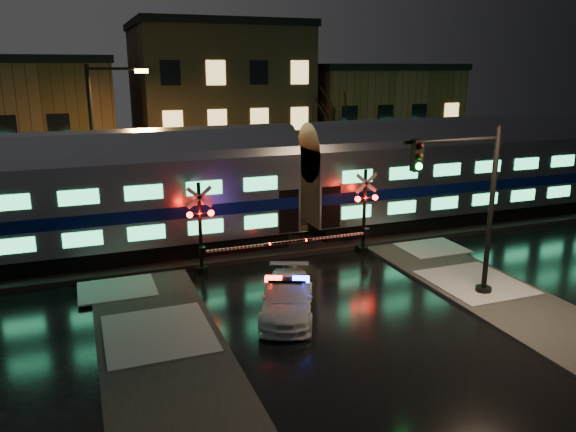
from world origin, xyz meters
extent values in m
plane|color=black|center=(0.00, 0.00, 0.00)|extent=(120.00, 120.00, 0.00)
cube|color=black|center=(0.00, 5.00, 0.12)|extent=(90.00, 4.20, 0.24)
cube|color=#2D2D2D|center=(-6.50, -6.00, 0.06)|extent=(4.00, 20.00, 0.12)
cube|color=#2D2D2D|center=(6.50, -6.00, 0.06)|extent=(4.00, 20.00, 0.12)
cube|color=brown|center=(-13.00, 22.00, 4.50)|extent=(14.00, 10.00, 9.00)
cube|color=brown|center=(2.00, 22.50, 5.75)|extent=(12.00, 11.00, 11.50)
cube|color=brown|center=(15.00, 22.00, 4.25)|extent=(12.00, 10.00, 8.50)
cube|color=black|center=(-11.23, 5.00, 0.64)|extent=(24.00, 2.40, 0.80)
cube|color=#B7BAC1|center=(-11.23, 5.00, 2.94)|extent=(25.00, 3.05, 3.80)
cube|color=navy|center=(-11.23, 5.00, 2.54)|extent=(24.75, 3.09, 0.55)
cube|color=#3CE48C|center=(-11.23, 3.45, 1.79)|extent=(21.00, 0.05, 0.62)
cube|color=#3CE48C|center=(-11.23, 3.45, 3.59)|extent=(21.00, 0.05, 0.62)
cylinder|color=#B7BAC1|center=(-11.23, 5.00, 4.64)|extent=(25.00, 3.05, 3.05)
cube|color=black|center=(14.77, 5.00, 0.64)|extent=(24.00, 2.40, 0.80)
cube|color=#B7BAC1|center=(14.77, 5.00, 2.94)|extent=(25.00, 3.05, 3.80)
cube|color=navy|center=(14.77, 5.00, 2.54)|extent=(24.75, 3.09, 0.55)
cube|color=#3CE48C|center=(14.77, 3.45, 1.79)|extent=(21.00, 0.05, 0.62)
cube|color=#3CE48C|center=(14.77, 3.45, 3.59)|extent=(21.00, 0.05, 0.62)
cylinder|color=#B7BAC1|center=(14.77, 5.00, 4.64)|extent=(25.00, 3.05, 3.05)
imported|color=white|center=(-1.83, -2.92, 0.66)|extent=(3.48, 4.92, 1.32)
cube|color=black|center=(-1.83, -2.92, 1.36)|extent=(1.41, 0.86, 0.09)
cube|color=#FF0C05|center=(-2.29, -2.73, 1.40)|extent=(0.68, 0.52, 0.15)
cube|color=#1426FF|center=(-1.38, -3.11, 1.40)|extent=(0.68, 0.52, 0.15)
cylinder|color=black|center=(4.12, 2.40, 0.15)|extent=(0.51, 0.51, 0.31)
cylinder|color=black|center=(4.12, 2.40, 2.06)|extent=(0.16, 0.16, 4.11)
sphere|color=#FF0C05|center=(3.66, 2.22, 2.78)|extent=(0.27, 0.27, 0.27)
sphere|color=#FF0C05|center=(4.58, 2.22, 2.78)|extent=(0.27, 0.27, 0.27)
cube|color=white|center=(1.55, 2.15, 1.08)|extent=(5.14, 0.10, 0.10)
cube|color=black|center=(4.12, 2.15, 1.08)|extent=(0.25, 0.30, 0.45)
cylinder|color=black|center=(-3.83, 2.40, 0.15)|extent=(0.51, 0.51, 0.31)
cylinder|color=black|center=(-3.83, 2.40, 2.03)|extent=(0.16, 0.16, 4.07)
sphere|color=#FF0C05|center=(-4.29, 2.22, 2.75)|extent=(0.26, 0.26, 0.26)
sphere|color=#FF0C05|center=(-3.38, 2.22, 2.75)|extent=(0.26, 0.26, 0.26)
cube|color=white|center=(-1.29, 2.15, 1.07)|extent=(5.08, 0.10, 0.10)
cube|color=black|center=(-3.83, 2.15, 1.07)|extent=(0.25, 0.30, 0.45)
cylinder|color=black|center=(6.14, -3.93, 0.17)|extent=(0.63, 0.63, 0.34)
cylinder|color=black|center=(6.14, -3.93, 3.35)|extent=(0.20, 0.20, 6.70)
cylinder|color=black|center=(4.12, -3.93, 6.26)|extent=(4.02, 0.13, 0.13)
cube|color=black|center=(2.56, -4.08, 5.81)|extent=(0.36, 0.31, 1.12)
sphere|color=#0CFF3F|center=(2.56, -4.24, 5.45)|extent=(0.25, 0.25, 0.25)
cylinder|color=black|center=(-7.69, 9.00, 4.46)|extent=(0.22, 0.22, 8.92)
cylinder|color=black|center=(-6.36, 9.00, 8.70)|extent=(2.68, 0.13, 0.13)
cube|color=orange|center=(-5.13, 9.00, 8.59)|extent=(0.61, 0.31, 0.20)
camera|label=1|loc=(-8.49, -20.63, 8.81)|focal=35.00mm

